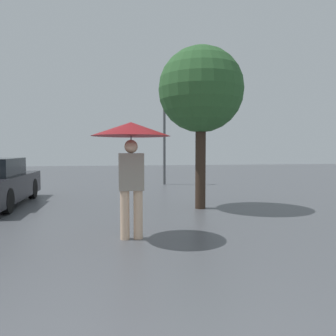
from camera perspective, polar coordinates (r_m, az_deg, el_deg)
name	(u,v)px	position (r m, az deg, el deg)	size (l,w,h in m)	color
pedestrian	(131,141)	(5.37, -6.45, 4.65)	(1.29, 1.29, 1.92)	beige
tree	(201,91)	(8.35, 5.75, 13.23)	(2.11, 2.11, 4.02)	#38281E
street_lamp	(164,126)	(14.00, -0.65, 7.34)	(0.28, 0.28, 4.00)	#515456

